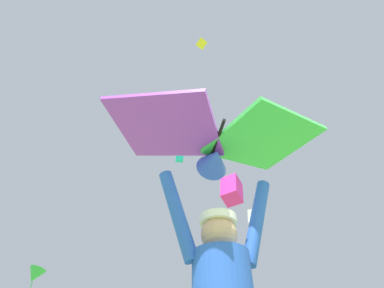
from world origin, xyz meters
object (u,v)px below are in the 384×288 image
object	(u,v)px
distant_kite_white_overhead_distant	(253,217)
distant_kite_teal_far_center	(180,155)
distant_kite_magenta_mid_left	(232,190)
distant_kite_green_mid_right	(35,275)
distant_kite_yellow_high_left	(201,44)
held_stunt_kite	(215,141)

from	to	relation	value
distant_kite_white_overhead_distant	distant_kite_teal_far_center	bearing A→B (deg)	-150.33
distant_kite_magenta_mid_left	distant_kite_green_mid_right	distance (m)	14.84
distant_kite_magenta_mid_left	distant_kite_yellow_high_left	size ratio (longest dim) A/B	1.71
distant_kite_white_overhead_distant	distant_kite_yellow_high_left	world-z (taller)	distant_kite_yellow_high_left
distant_kite_magenta_mid_left	distant_kite_yellow_high_left	distance (m)	13.76
held_stunt_kite	distant_kite_yellow_high_left	size ratio (longest dim) A/B	2.10
distant_kite_yellow_high_left	held_stunt_kite	bearing A→B (deg)	-100.24
distant_kite_yellow_high_left	distant_kite_green_mid_right	bearing A→B (deg)	136.50
distant_kite_teal_far_center	distant_kite_white_overhead_distant	xyz separation A→B (m)	(7.58, 4.32, -3.31)
held_stunt_kite	distant_kite_white_overhead_distant	xyz separation A→B (m)	(8.59, 22.81, 11.63)
distant_kite_magenta_mid_left	distant_kite_yellow_high_left	xyz separation A→B (m)	(-0.96, 0.75, 13.71)
distant_kite_magenta_mid_left	distant_kite_green_mid_right	xyz separation A→B (m)	(-10.83, 10.11, -0.94)
distant_kite_green_mid_right	distant_kite_white_overhead_distant	bearing A→B (deg)	12.27
held_stunt_kite	distant_kite_magenta_mid_left	size ratio (longest dim) A/B	1.23
held_stunt_kite	distant_kite_yellow_high_left	world-z (taller)	distant_kite_yellow_high_left
distant_kite_magenta_mid_left	distant_kite_teal_far_center	bearing A→B (deg)	100.36
held_stunt_kite	distant_kite_white_overhead_distant	bearing A→B (deg)	69.37
distant_kite_white_overhead_distant	distant_kite_green_mid_right	distance (m)	18.48
distant_kite_magenta_mid_left	distant_kite_white_overhead_distant	size ratio (longest dim) A/B	1.01
held_stunt_kite	distant_kite_teal_far_center	world-z (taller)	distant_kite_teal_far_center
distant_kite_magenta_mid_left	distant_kite_white_overhead_distant	distance (m)	16.15
held_stunt_kite	distant_kite_white_overhead_distant	world-z (taller)	distant_kite_white_overhead_distant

